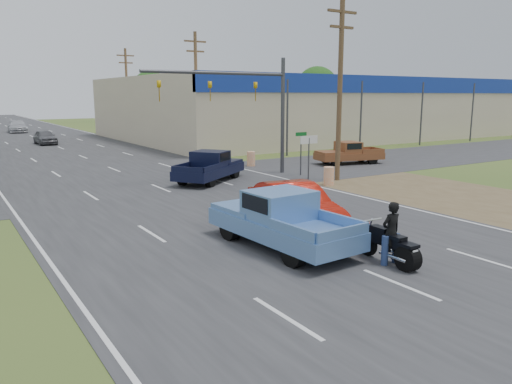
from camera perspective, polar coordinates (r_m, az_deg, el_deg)
ground at (r=13.50m, az=16.09°, el=-10.19°), size 200.00×200.00×0.00m
main_road at (r=49.35m, az=-21.40°, el=4.70°), size 15.00×180.00×0.02m
cross_road at (r=28.29m, az=-12.35°, el=1.03°), size 120.00×10.00×0.02m
dirt_verge at (r=27.90m, az=15.65°, el=0.74°), size 8.00×18.00×0.01m
big_box_store at (r=63.63m, az=8.25°, el=9.57°), size 50.00×28.10×6.60m
utility_pole_1 at (r=28.54m, az=9.57°, el=11.93°), size 2.00×0.28×10.00m
utility_pole_2 at (r=43.59m, az=-6.85°, el=11.63°), size 2.00×0.28×10.00m
utility_pole_3 at (r=60.28m, az=-14.52°, el=11.17°), size 2.00×0.28×10.00m
tree_3 at (r=101.43m, az=6.99°, el=11.73°), size 8.40×8.40×10.40m
tree_5 at (r=110.52m, az=-11.96°, el=11.35°), size 7.98×7.98×9.88m
barrel_0 at (r=27.13m, az=8.32°, el=1.81°), size 0.56×0.56×1.00m
barrel_1 at (r=34.14m, az=-0.57°, el=3.80°), size 0.56×0.56×1.00m
lane_sign at (r=28.59m, az=6.07°, el=5.16°), size 1.20×0.08×2.52m
street_name_sign at (r=30.16m, az=5.16°, el=4.92°), size 0.80×0.08×2.61m
signal_mast at (r=29.53m, az=-1.21°, el=11.04°), size 9.12×0.40×7.00m
red_convertible at (r=18.10m, az=4.48°, el=-1.68°), size 2.55×5.20×1.64m
motorcycle at (r=14.81m, az=15.28°, el=-6.12°), size 0.71×2.32×1.18m
rider at (r=14.75m, az=15.16°, el=-4.77°), size 0.65×0.44×1.74m
blue_pickup at (r=15.92m, az=2.65°, el=-3.03°), size 2.41×5.61×1.83m
navy_pickup at (r=28.17m, az=-5.22°, el=2.98°), size 5.38×4.65×1.72m
brown_pickup at (r=35.80m, az=10.45°, el=4.43°), size 5.04×2.87×1.57m
distant_car_grey at (r=53.62m, az=-22.96°, el=5.79°), size 1.82×4.22×1.42m
distant_car_silver at (r=72.57m, az=-25.61°, el=6.78°), size 2.56×5.55×1.57m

